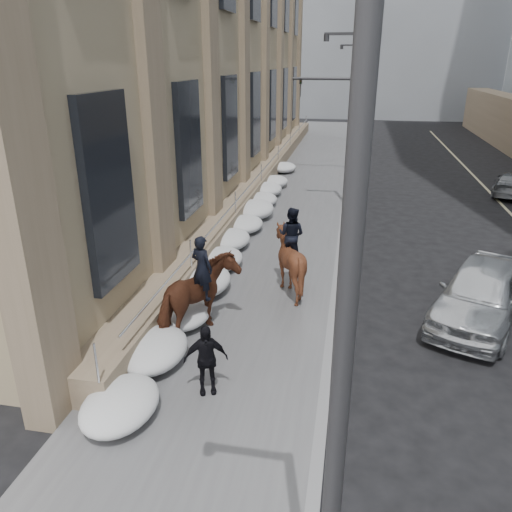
{
  "coord_description": "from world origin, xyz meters",
  "views": [
    {
      "loc": [
        2.86,
        -9.57,
        6.92
      ],
      "look_at": [
        0.37,
        3.34,
        1.7
      ],
      "focal_mm": 35.0,
      "sensor_mm": 36.0,
      "label": 1
    }
  ],
  "objects": [
    {
      "name": "ground",
      "position": [
        0.0,
        0.0,
        0.0
      ],
      "size": [
        140.0,
        140.0,
        0.0
      ],
      "primitive_type": "plane",
      "color": "black",
      "rests_on": "ground"
    },
    {
      "name": "sidewalk",
      "position": [
        0.0,
        10.0,
        0.06
      ],
      "size": [
        5.0,
        80.0,
        0.12
      ],
      "primitive_type": "cube",
      "color": "#4E4E50",
      "rests_on": "ground"
    },
    {
      "name": "curb",
      "position": [
        2.62,
        10.0,
        0.06
      ],
      "size": [
        0.24,
        80.0,
        0.12
      ],
      "primitive_type": "cube",
      "color": "slate",
      "rests_on": "ground"
    },
    {
      "name": "limestone_building",
      "position": [
        -5.26,
        19.96,
        8.9
      ],
      "size": [
        6.1,
        44.0,
        18.0
      ],
      "color": "tan",
      "rests_on": "ground"
    },
    {
      "name": "bg_building_far",
      "position": [
        -6.0,
        72.0,
        10.0
      ],
      "size": [
        24.0,
        12.0,
        20.0
      ],
      "primitive_type": "cube",
      "color": "gray",
      "rests_on": "ground"
    },
    {
      "name": "streetlight_near",
      "position": [
        2.74,
        -6.0,
        4.58
      ],
      "size": [
        1.71,
        0.24,
        8.0
      ],
      "color": "#2D2D30",
      "rests_on": "ground"
    },
    {
      "name": "streetlight_mid",
      "position": [
        2.74,
        14.0,
        4.58
      ],
      "size": [
        1.71,
        0.24,
        8.0
      ],
      "color": "#2D2D30",
      "rests_on": "ground"
    },
    {
      "name": "streetlight_far",
      "position": [
        2.74,
        34.0,
        4.58
      ],
      "size": [
        1.71,
        0.24,
        8.0
      ],
      "color": "#2D2D30",
      "rests_on": "ground"
    },
    {
      "name": "traffic_signal",
      "position": [
        2.07,
        22.0,
        4.0
      ],
      "size": [
        4.1,
        0.22,
        6.0
      ],
      "color": "#2D2D30",
      "rests_on": "ground"
    },
    {
      "name": "snow_bank",
      "position": [
        -1.42,
        8.11,
        0.47
      ],
      "size": [
        1.7,
        18.1,
        0.76
      ],
      "color": "silver",
      "rests_on": "sidewalk"
    },
    {
      "name": "mounted_horse_left",
      "position": [
        -0.8,
        1.51,
        1.21
      ],
      "size": [
        1.99,
        2.69,
        2.69
      ],
      "rotation": [
        0.0,
        0.0,
        2.74
      ],
      "color": "#442214",
      "rests_on": "sidewalk"
    },
    {
      "name": "mounted_horse_right",
      "position": [
        1.17,
        4.53,
        1.24
      ],
      "size": [
        2.06,
        2.2,
        2.67
      ],
      "rotation": [
        0.0,
        0.0,
        2.87
      ],
      "color": "#432213",
      "rests_on": "sidewalk"
    },
    {
      "name": "pedestrian",
      "position": [
        0.08,
        -0.85,
        0.93
      ],
      "size": [
        1.03,
        0.69,
        1.62
      ],
      "primitive_type": "imported",
      "rotation": [
        0.0,
        0.0,
        0.34
      ],
      "color": "black",
      "rests_on": "sidewalk"
    },
    {
      "name": "car_silver",
      "position": [
        6.65,
        3.88,
        0.86
      ],
      "size": [
        3.89,
        5.44,
        1.72
      ],
      "primitive_type": "imported",
      "rotation": [
        0.0,
        0.0,
        -0.42
      ],
      "color": "#BABEC3",
      "rests_on": "ground"
    }
  ]
}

